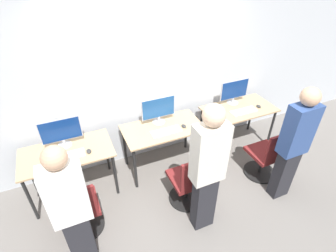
% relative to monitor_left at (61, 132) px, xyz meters
% --- Properties ---
extents(ground_plane, '(20.00, 20.00, 0.00)m').
position_rel_monitor_left_xyz_m(ground_plane, '(1.34, -0.46, -0.96)').
color(ground_plane, slate).
extents(wall_back, '(12.00, 0.05, 2.80)m').
position_rel_monitor_left_xyz_m(wall_back, '(1.34, 0.30, 0.44)').
color(wall_back, '#B7BCC1').
rests_on(wall_back, ground_plane).
extents(desk_left, '(1.16, 0.63, 0.74)m').
position_rel_monitor_left_xyz_m(desk_left, '(0.00, -0.14, -0.30)').
color(desk_left, tan).
rests_on(desk_left, ground_plane).
extents(monitor_left, '(0.51, 0.19, 0.41)m').
position_rel_monitor_left_xyz_m(monitor_left, '(0.00, 0.00, 0.00)').
color(monitor_left, '#B2B2B7').
rests_on(monitor_left, desk_left).
extents(keyboard_left, '(0.44, 0.15, 0.02)m').
position_rel_monitor_left_xyz_m(keyboard_left, '(0.00, -0.24, -0.21)').
color(keyboard_left, silver).
rests_on(keyboard_left, desk_left).
extents(mouse_left, '(0.06, 0.09, 0.03)m').
position_rel_monitor_left_xyz_m(mouse_left, '(0.27, -0.27, -0.20)').
color(mouse_left, '#333333').
rests_on(mouse_left, desk_left).
extents(office_chair_left, '(0.48, 0.48, 0.88)m').
position_rel_monitor_left_xyz_m(office_chair_left, '(0.01, -0.83, -0.60)').
color(office_chair_left, black).
rests_on(office_chair_left, ground_plane).
extents(person_left, '(0.36, 0.21, 1.63)m').
position_rel_monitor_left_xyz_m(person_left, '(-0.03, -1.20, -0.07)').
color(person_left, '#232328').
rests_on(person_left, ground_plane).
extents(desk_center, '(1.16, 0.63, 0.74)m').
position_rel_monitor_left_xyz_m(desk_center, '(1.34, -0.14, -0.30)').
color(desk_center, tan).
rests_on(desk_center, ground_plane).
extents(monitor_center, '(0.51, 0.19, 0.41)m').
position_rel_monitor_left_xyz_m(monitor_center, '(1.34, 0.01, 0.00)').
color(monitor_center, '#B2B2B7').
rests_on(monitor_center, desk_center).
extents(keyboard_center, '(0.44, 0.15, 0.02)m').
position_rel_monitor_left_xyz_m(keyboard_center, '(1.34, -0.26, -0.21)').
color(keyboard_center, silver).
rests_on(keyboard_center, desk_center).
extents(mouse_center, '(0.06, 0.09, 0.03)m').
position_rel_monitor_left_xyz_m(mouse_center, '(1.63, -0.25, -0.20)').
color(mouse_center, '#333333').
rests_on(mouse_center, desk_center).
extents(office_chair_center, '(0.48, 0.48, 0.88)m').
position_rel_monitor_left_xyz_m(office_chair_center, '(1.37, -0.94, -0.60)').
color(office_chair_center, black).
rests_on(office_chair_center, ground_plane).
extents(person_center, '(0.36, 0.23, 1.74)m').
position_rel_monitor_left_xyz_m(person_center, '(1.38, -1.31, 0.00)').
color(person_center, '#232328').
rests_on(person_center, ground_plane).
extents(desk_right, '(1.16, 0.63, 0.74)m').
position_rel_monitor_left_xyz_m(desk_right, '(2.68, -0.14, -0.30)').
color(desk_right, tan).
rests_on(desk_right, ground_plane).
extents(monitor_right, '(0.51, 0.19, 0.41)m').
position_rel_monitor_left_xyz_m(monitor_right, '(2.68, 0.05, 0.00)').
color(monitor_right, '#B2B2B7').
rests_on(monitor_right, desk_right).
extents(keyboard_right, '(0.44, 0.15, 0.02)m').
position_rel_monitor_left_xyz_m(keyboard_right, '(2.68, -0.26, -0.21)').
color(keyboard_right, silver).
rests_on(keyboard_right, desk_right).
extents(mouse_right, '(0.06, 0.09, 0.03)m').
position_rel_monitor_left_xyz_m(mouse_right, '(2.99, -0.24, -0.20)').
color(mouse_right, '#333333').
rests_on(mouse_right, desk_right).
extents(office_chair_right, '(0.48, 0.48, 0.88)m').
position_rel_monitor_left_xyz_m(office_chair_right, '(2.64, -0.95, -0.60)').
color(office_chair_right, black).
rests_on(office_chair_right, ground_plane).
extents(person_right, '(0.36, 0.22, 1.67)m').
position_rel_monitor_left_xyz_m(person_right, '(2.61, -1.32, -0.04)').
color(person_right, '#232328').
rests_on(person_right, ground_plane).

